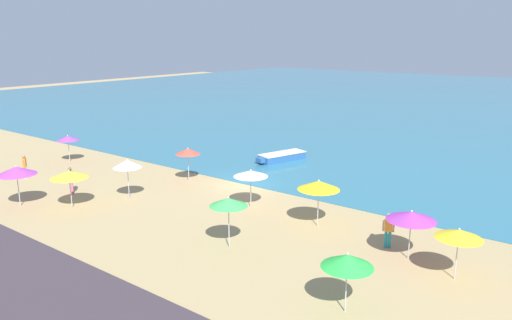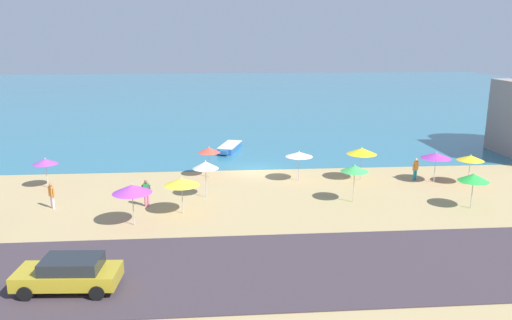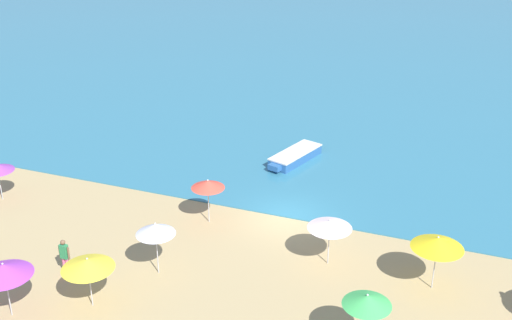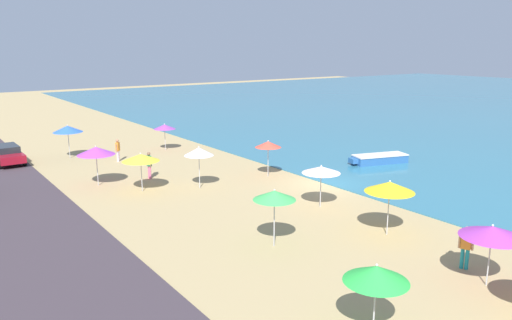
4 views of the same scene
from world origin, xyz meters
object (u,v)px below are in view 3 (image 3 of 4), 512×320
Objects in this scene: beach_umbrella_10 at (156,229)px; skiff_nearshore at (295,156)px; beach_umbrella_1 at (88,264)px; beach_umbrella_6 at (367,300)px; beach_umbrella_5 at (438,243)px; bather_1 at (65,255)px; beach_umbrella_7 at (330,224)px; beach_umbrella_9 at (208,184)px; beach_umbrella_11 at (4,270)px.

beach_umbrella_10 is 14.15m from skiff_nearshore.
beach_umbrella_1 is 0.91× the size of beach_umbrella_6.
beach_umbrella_5 is 1.01× the size of beach_umbrella_6.
beach_umbrella_5 is 5.41m from beach_umbrella_6.
beach_umbrella_1 is 0.90× the size of beach_umbrella_5.
beach_umbrella_10 is 1.46× the size of bather_1.
beach_umbrella_7 is (-4.75, 0.24, -0.21)m from beach_umbrella_5.
beach_umbrella_7 is 6.97m from beach_umbrella_9.
beach_umbrella_11 is at bearing -130.36° from beach_umbrella_10.
beach_umbrella_1 reaches higher than skiff_nearshore.
beach_umbrella_10 reaches higher than bather_1.
beach_umbrella_9 reaches higher than beach_umbrella_1.
beach_umbrella_1 is 1.01× the size of beach_umbrella_7.
beach_umbrella_7 is at bearing 117.97° from beach_umbrella_6.
beach_umbrella_9 is (-11.54, 1.81, -0.12)m from beach_umbrella_5.
beach_umbrella_9 is at bearing 171.07° from beach_umbrella_5.
beach_umbrella_5 reaches higher than bather_1.
bather_1 is at bearing -162.73° from beach_umbrella_5.
skiff_nearshore is at bearing 81.71° from beach_umbrella_10.
beach_umbrella_7 reaches higher than bather_1.
beach_umbrella_11 reaches higher than beach_umbrella_7.
beach_umbrella_10 reaches higher than beach_umbrella_1.
beach_umbrella_11 is at bearing -147.31° from beach_umbrella_1.
bather_1 is at bearing -110.69° from skiff_nearshore.
beach_umbrella_5 is at bearing 27.09° from beach_umbrella_11.
beach_umbrella_7 is 11.96m from bather_1.
beach_umbrella_7 is 0.92× the size of beach_umbrella_11.
beach_umbrella_7 is at bearing -64.53° from skiff_nearshore.
beach_umbrella_11 is at bearing -143.06° from beach_umbrella_7.
beach_umbrella_11 reaches higher than beach_umbrella_9.
beach_umbrella_10 reaches higher than skiff_nearshore.
bather_1 is (-15.54, -4.83, -1.28)m from beach_umbrella_5.
beach_umbrella_1 is at bearing -154.15° from beach_umbrella_5.
beach_umbrella_5 reaches higher than beach_umbrella_6.
beach_umbrella_1 is 17.41m from skiff_nearshore.
beach_umbrella_6 reaches higher than beach_umbrella_9.
beach_umbrella_7 is 13.89m from beach_umbrella_11.
skiff_nearshore is (6.15, 18.73, -1.84)m from beach_umbrella_11.
beach_umbrella_5 is 1.00× the size of beach_umbrella_10.
beach_umbrella_5 is at bearing 25.85° from beach_umbrella_1.
skiff_nearshore is (-7.75, 15.67, -1.93)m from beach_umbrella_6.
beach_umbrella_9 is at bearing -101.80° from skiff_nearshore.
beach_umbrella_5 reaches higher than beach_umbrella_9.
beach_umbrella_1 is 3.04m from bather_1.
beach_umbrella_9 reaches higher than bather_1.
beach_umbrella_9 is (-9.59, 6.86, -0.14)m from beach_umbrella_6.
beach_umbrella_11 reaches higher than skiff_nearshore.
beach_umbrella_6 is 17.59m from skiff_nearshore.
beach_umbrella_6 is at bearing -0.92° from bather_1.
beach_umbrella_6 is 1.06× the size of beach_umbrella_9.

